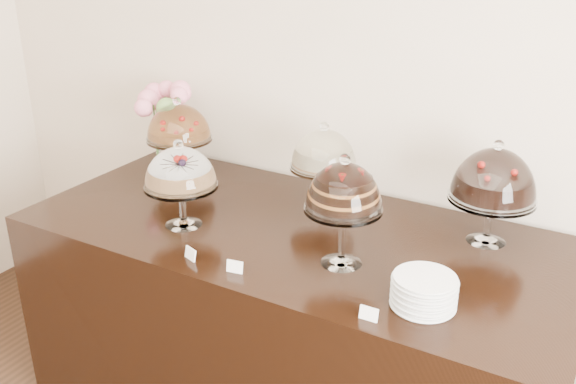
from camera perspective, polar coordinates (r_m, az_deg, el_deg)
The scene contains 12 objects.
wall_back at distance 2.73m, azimuth 12.50°, elevation 11.15°, with size 5.00×0.04×3.00m, color beige.
display_counter at distance 2.79m, azimuth 0.52°, elevation -11.64°, with size 2.20×1.00×0.90m, color black.
cake_stand_sugar_sponge at distance 2.54m, azimuth -9.56°, elevation 1.80°, with size 0.29×0.29×0.36m.
cake_stand_choco_layer at distance 2.21m, azimuth 4.98°, elevation 0.06°, with size 0.28×0.28×0.42m.
cake_stand_cheesecake at distance 2.68m, azimuth 3.19°, elevation 3.46°, with size 0.28×0.28×0.38m.
cake_stand_dark_choco at distance 2.48m, azimuth 17.85°, elevation 1.09°, with size 0.32×0.32×0.41m.
cake_stand_fruit_tart at distance 3.06m, azimuth -9.71°, elevation 5.82°, with size 0.31×0.31×0.39m.
flower_vase at distance 3.23m, azimuth -11.00°, elevation 7.06°, with size 0.28×0.28×0.42m.
plate_stack at distance 2.10m, azimuth 11.99°, elevation -8.65°, with size 0.20×0.20×0.10m.
price_card_left at distance 2.36m, azimuth -8.67°, elevation -5.45°, with size 0.06×0.01×0.04m, color white.
price_card_right at distance 2.02m, azimuth 7.19°, elevation -10.68°, with size 0.06×0.01×0.04m, color white.
price_card_extra at distance 2.26m, azimuth -4.76°, elevation -6.63°, with size 0.06×0.01×0.04m, color white.
Camera 1 is at (0.80, 0.45, 2.04)m, focal length 40.00 mm.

